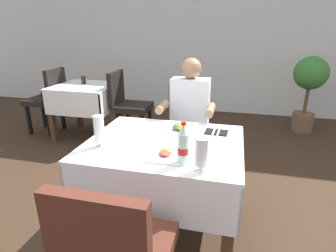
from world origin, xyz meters
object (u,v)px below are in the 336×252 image
chair_far_diner_seat (186,128)px  seated_diner_far (189,117)px  main_dining_table (165,163)px  beer_glass_middle (99,131)px  cola_bottle_primary (183,146)px  background_table_tumbler (84,80)px  plate_near_camera (166,154)px  background_chair_left (48,97)px  background_chair_right (128,102)px  potted_plant_corner (309,83)px  beer_glass_left (202,153)px  background_dining_table (86,99)px  plate_far_diner (179,128)px  napkin_cutlery_set (216,132)px

chair_far_diner_seat → seated_diner_far: bearing=-66.0°
main_dining_table → beer_glass_middle: (-0.40, -0.19, 0.29)m
cola_bottle_primary → background_table_tumbler: (-1.84, 2.06, -0.06)m
plate_near_camera → background_chair_left: size_ratio=0.25×
chair_far_diner_seat → background_table_tumbler: chair_far_diner_seat is taller
background_chair_right → potted_plant_corner: 2.68m
beer_glass_left → background_dining_table: size_ratio=0.24×
seated_diner_far → background_chair_left: bearing=157.7°
beer_glass_left → background_chair_left: bearing=141.1°
background_chair_left → plate_near_camera: bearing=-39.7°
plate_far_diner → beer_glass_middle: (-0.46, -0.41, 0.09)m
plate_near_camera → plate_far_diner: plate_far_diner is taller
background_dining_table → background_chair_right: (0.63, 0.00, -0.01)m
main_dining_table → plate_far_diner: size_ratio=4.20×
cola_bottle_primary → background_chair_left: cola_bottle_primary is taller
beer_glass_middle → background_chair_right: beer_glass_middle is taller
beer_glass_middle → chair_far_diner_seat: bearing=68.8°
chair_far_diner_seat → beer_glass_middle: (-0.40, -1.04, 0.32)m
plate_far_diner → plate_near_camera: bearing=-88.6°
potted_plant_corner → background_chair_left: bearing=-165.2°
main_dining_table → potted_plant_corner: 3.06m
beer_glass_middle → background_table_tumbler: (-1.25, 1.94, -0.06)m
background_dining_table → plate_far_diner: bearing=-41.4°
main_dining_table → background_chair_right: background_chair_right is taller
background_table_tumbler → plate_near_camera: bearing=-49.0°
beer_glass_middle → background_chair_right: size_ratio=0.22×
napkin_cutlery_set → beer_glass_middle: bearing=-149.2°
seated_diner_far → cola_bottle_primary: seated_diner_far is taller
cola_bottle_primary → napkin_cutlery_set: size_ratio=1.35×
background_dining_table → background_table_tumbler: 0.28m
seated_diner_far → background_chair_right: 1.38m
background_chair_right → background_table_tumbler: bearing=172.9°
beer_glass_middle → potted_plant_corner: potted_plant_corner is taller
chair_far_diner_seat → main_dining_table: bearing=-90.0°
plate_near_camera → cola_bottle_primary: (0.12, -0.07, 0.10)m
beer_glass_middle → potted_plant_corner: (1.92, 2.84, -0.13)m
beer_glass_left → background_table_tumbler: size_ratio=1.82×
background_chair_left → potted_plant_corner: bearing=14.8°
potted_plant_corner → cola_bottle_primary: bearing=-114.3°
main_dining_table → background_dining_table: (-1.59, 1.67, -0.02)m
beer_glass_middle → cola_bottle_primary: 0.60m
beer_glass_middle → background_chair_left: 2.61m
plate_far_diner → beer_glass_left: size_ratio=1.29×
beer_glass_middle → background_dining_table: size_ratio=0.26×
chair_far_diner_seat → plate_far_diner: (0.05, -0.63, 0.23)m
background_chair_right → potted_plant_corner: (2.48, 0.98, 0.19)m
beer_glass_left → background_chair_right: bearing=121.9°
beer_glass_left → beer_glass_middle: (-0.71, 0.18, 0.00)m
beer_glass_left → potted_plant_corner: 3.26m
plate_near_camera → background_chair_right: 2.17m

